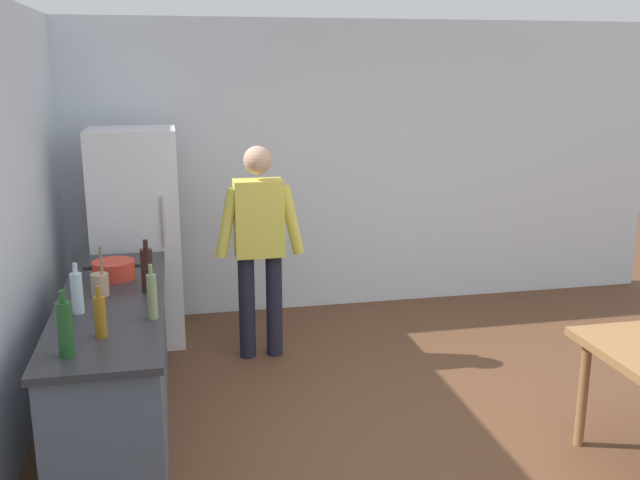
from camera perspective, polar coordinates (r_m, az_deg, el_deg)
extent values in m
plane|color=brown|center=(4.49, 11.25, -17.17)|extent=(14.00, 14.00, 0.00)
cube|color=silver|center=(6.77, 1.83, 5.89)|extent=(6.40, 0.12, 2.70)
cube|color=#4C5666|center=(4.72, -16.06, -10.01)|extent=(0.60, 2.12, 0.86)
cube|color=#2D2D33|center=(4.56, -16.45, -4.83)|extent=(0.64, 2.20, 0.04)
cube|color=white|center=(6.08, -14.47, 0.19)|extent=(0.70, 0.64, 1.80)
cylinder|color=#B2B2B7|center=(5.70, -12.51, 1.45)|extent=(0.02, 0.02, 0.40)
cylinder|color=#1E1E2D|center=(5.71, -5.89, -5.37)|extent=(0.13, 0.13, 0.84)
cylinder|color=#1E1E2D|center=(5.73, -3.70, -5.23)|extent=(0.13, 0.13, 0.84)
cube|color=#D8CC4C|center=(5.52, -4.94, 1.77)|extent=(0.38, 0.22, 0.60)
sphere|color=tan|center=(5.44, -5.04, 6.40)|extent=(0.22, 0.22, 0.22)
cylinder|color=#D8CC4C|center=(5.46, -7.49, 1.35)|extent=(0.20, 0.09, 0.55)
cylinder|color=#D8CC4C|center=(5.52, -2.31, 1.60)|extent=(0.20, 0.09, 0.55)
cylinder|color=olive|center=(4.72, 20.38, -11.43)|extent=(0.06, 0.06, 0.70)
cylinder|color=red|center=(4.96, -16.24, -2.32)|extent=(0.28, 0.28, 0.12)
cube|color=black|center=(4.97, -18.21, -2.18)|extent=(0.06, 0.03, 0.02)
cube|color=black|center=(4.94, -14.29, -2.00)|extent=(0.06, 0.03, 0.02)
cylinder|color=tan|center=(4.62, -17.27, -3.44)|extent=(0.11, 0.11, 0.14)
cylinder|color=olive|center=(4.59, -17.16, -1.74)|extent=(0.02, 0.05, 0.22)
cylinder|color=olive|center=(4.57, -17.18, -1.79)|extent=(0.02, 0.04, 0.22)
cylinder|color=#1E5123|center=(3.72, -19.80, -6.78)|extent=(0.08, 0.08, 0.28)
cylinder|color=#1E5123|center=(3.66, -20.02, -4.28)|extent=(0.03, 0.03, 0.06)
cylinder|color=gray|center=(4.11, -13.34, -4.46)|extent=(0.06, 0.06, 0.26)
cylinder|color=gray|center=(4.07, -13.47, -2.32)|extent=(0.02, 0.02, 0.06)
cylinder|color=black|center=(4.59, -13.73, -2.40)|extent=(0.08, 0.08, 0.28)
cylinder|color=black|center=(4.55, -13.86, -0.34)|extent=(0.03, 0.03, 0.06)
cylinder|color=#996619|center=(3.92, -17.25, -5.94)|extent=(0.06, 0.06, 0.22)
cylinder|color=#996619|center=(3.88, -17.40, -3.99)|extent=(0.03, 0.03, 0.06)
cylinder|color=silver|center=(4.33, -18.94, -4.07)|extent=(0.07, 0.07, 0.24)
cylinder|color=silver|center=(4.28, -19.10, -2.16)|extent=(0.03, 0.03, 0.06)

